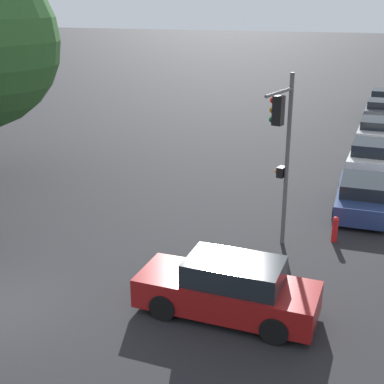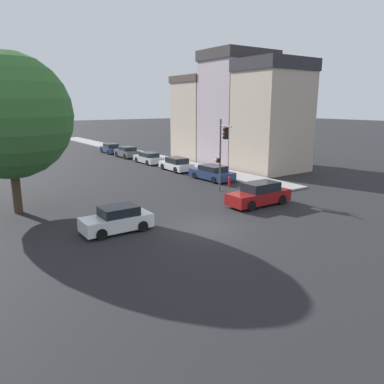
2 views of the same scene
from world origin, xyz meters
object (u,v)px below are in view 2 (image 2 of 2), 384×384
Objects in this scene: street_tree at (8,116)px; fire_hydrant at (229,181)px; traffic_signal at (222,146)px; crossing_car_0 at (117,220)px; parked_car_2 at (148,158)px; parked_car_3 at (127,152)px; crossing_car_1 at (259,194)px; parked_car_4 at (111,148)px; parked_car_0 at (212,173)px; parked_car_1 at (176,164)px.

street_tree is 17.57m from fire_hydrant.
traffic_signal is 1.50× the size of crossing_car_0.
parked_car_3 is at bearing 0.24° from parked_car_2.
crossing_car_1 reaches higher than parked_car_4.
parked_car_2 is (2.78, 21.52, -0.13)m from crossing_car_1.
street_tree is 26.95m from parked_car_3.
parked_car_4 is (0.10, 11.68, 0.04)m from parked_car_2.
crossing_car_1 reaches higher than crossing_car_0.
street_tree reaches higher than traffic_signal.
crossing_car_0 reaches higher than parked_car_0.
parked_car_4 is 27.47m from fire_hydrant.
crossing_car_1 is 15.50m from parked_car_1.
street_tree is 2.13× the size of crossing_car_1.
parked_car_1 is at bearing 23.92° from street_tree.
fire_hydrant is at bearing 177.52° from parked_car_1.
parked_car_4 is at bearing 0.48° from parked_car_2.
traffic_signal is 12.03m from crossing_car_0.
street_tree is 18.13m from parked_car_0.
parked_car_0 is 1.12× the size of parked_car_3.
parked_car_4 is at bearing -94.41° from crossing_car_1.
traffic_signal reaches higher than parked_car_3.
parked_car_1 reaches higher than parked_car_4.
parked_car_1 is (17.14, 7.60, -5.57)m from street_tree.
parked_car_3 is at bearing -83.35° from traffic_signal.
parked_car_4 is at bearing 56.02° from street_tree.
parked_car_0 reaches higher than parked_car_2.
parked_car_4 is (0.03, 24.12, 0.01)m from parked_car_0.
crossing_car_1 is 33.32m from parked_car_4.
parked_car_0 is at bearing -178.76° from parked_car_2.
parked_car_3 is 5.56m from parked_car_4.
parked_car_3 is (13.40, 27.19, 0.03)m from crossing_car_0.
crossing_car_0 is at bearing 154.18° from parked_car_3.
traffic_signal is at bearing 176.94° from parked_car_4.
parked_car_2 is (-0.01, 6.27, -0.04)m from parked_car_1.
parked_car_3 is 0.96× the size of parked_car_4.
parked_car_0 is at bearing -178.06° from parked_car_4.
parked_car_2 is at bearing 1.52° from parked_car_1.
street_tree is at bearing 148.04° from parked_car_4.
parked_car_2 is 11.68m from parked_car_4.
parked_car_1 is 6.27m from parked_car_2.
street_tree is 2.28× the size of parked_car_1.
traffic_signal is 3.90m from fire_hydrant.
fire_hydrant is (-0.65, -9.52, -0.18)m from parked_car_1.
parked_car_2 is at bearing -178.45° from parked_car_4.
street_tree reaches higher than crossing_car_0.
street_tree is 2.62× the size of crossing_car_0.
parked_car_1 is 1.01× the size of parked_car_4.
crossing_car_0 is 19.92m from parked_car_1.
parked_car_3 reaches higher than parked_car_1.
parked_car_1 reaches higher than parked_car_0.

